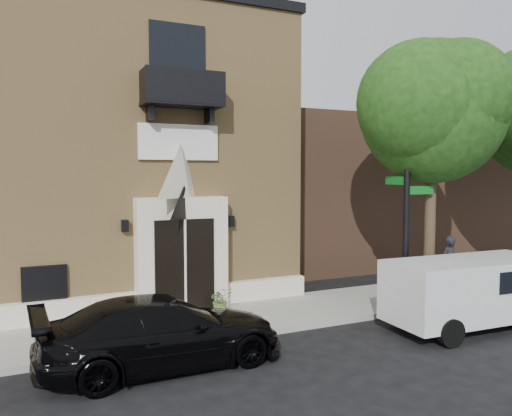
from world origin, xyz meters
The scene contains 12 objects.
ground centered at (0.00, 0.00, 0.00)m, with size 120.00×120.00×0.00m, color black.
sidewalk centered at (1.00, 1.50, 0.07)m, with size 42.00×3.00×0.15m, color gray.
church centered at (-2.99, 7.95, 4.63)m, with size 12.20×11.01×9.30m.
neighbour_building centered at (12.00, 9.00, 3.20)m, with size 18.00×8.00×6.40m, color brown.
street_tree_left centered at (6.03, 0.35, 5.87)m, with size 4.97×4.38×7.77m.
black_sedan centered at (-2.47, -0.82, 0.74)m, with size 2.06×5.07×1.47m, color black.
cargo_van centered at (5.49, -1.72, 1.02)m, with size 4.57×2.07×1.83m.
street_sign centered at (4.91, 0.24, 3.45)m, with size 1.04×1.04×6.55m.
fire_hydrant centered at (6.56, 0.43, 0.56)m, with size 0.47×0.38×0.82m.
dumpster centered at (6.93, 0.39, 0.77)m, with size 2.03×1.37×1.23m.
planter centered at (-0.12, 1.96, 0.50)m, with size 0.64×0.55×0.71m, color #577530.
pedestrian_near centered at (7.40, 1.04, 1.08)m, with size 0.68×0.44×1.85m, color black.
Camera 1 is at (-4.98, -10.84, 4.03)m, focal length 35.00 mm.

